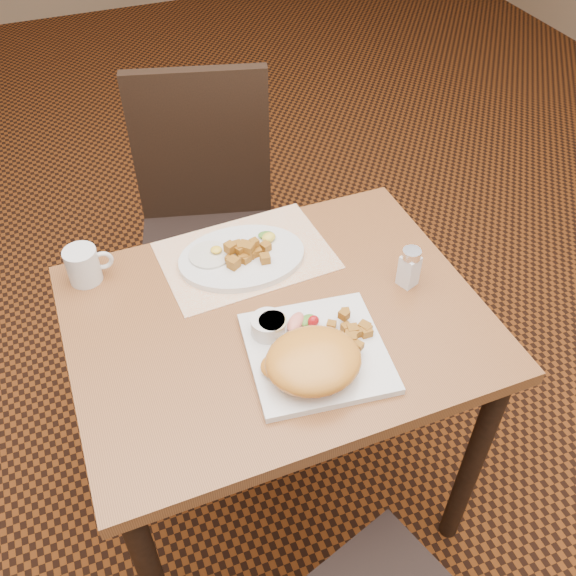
# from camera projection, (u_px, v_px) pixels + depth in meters

# --- Properties ---
(ground) EXTENTS (8.00, 8.00, 0.00)m
(ground) POSITION_uv_depth(u_px,v_px,m) (280.00, 487.00, 1.93)
(ground) COLOR black
(ground) RESTS_ON ground
(table) EXTENTS (0.90, 0.70, 0.75)m
(table) POSITION_uv_depth(u_px,v_px,m) (277.00, 348.00, 1.49)
(table) COLOR brown
(table) RESTS_ON ground
(chair_far) EXTENTS (0.52, 0.52, 0.97)m
(chair_far) POSITION_uv_depth(u_px,v_px,m) (207.00, 216.00, 2.02)
(chair_far) COLOR black
(chair_far) RESTS_ON ground
(placemat) EXTENTS (0.41, 0.30, 0.00)m
(placemat) POSITION_uv_depth(u_px,v_px,m) (246.00, 256.00, 1.56)
(placemat) COLOR white
(placemat) RESTS_ON table
(plate_square) EXTENTS (0.31, 0.31, 0.02)m
(plate_square) POSITION_uv_depth(u_px,v_px,m) (317.00, 352.00, 1.33)
(plate_square) COLOR silver
(plate_square) RESTS_ON table
(plate_oval) EXTENTS (0.32, 0.25, 0.02)m
(plate_oval) POSITION_uv_depth(u_px,v_px,m) (242.00, 257.00, 1.54)
(plate_oval) COLOR silver
(plate_oval) RESTS_ON placemat
(hollandaise_mound) EXTENTS (0.20, 0.17, 0.07)m
(hollandaise_mound) POSITION_uv_depth(u_px,v_px,m) (312.00, 361.00, 1.26)
(hollandaise_mound) COLOR orange
(hollandaise_mound) RESTS_ON plate_square
(ramekin) EXTENTS (0.08, 0.07, 0.04)m
(ramekin) POSITION_uv_depth(u_px,v_px,m) (268.00, 325.00, 1.34)
(ramekin) COLOR silver
(ramekin) RESTS_ON plate_square
(garnish_sq) EXTENTS (0.08, 0.06, 0.03)m
(garnish_sq) POSITION_uv_depth(u_px,v_px,m) (302.00, 321.00, 1.37)
(garnish_sq) COLOR #387223
(garnish_sq) RESTS_ON plate_square
(fried_egg) EXTENTS (0.10, 0.10, 0.02)m
(fried_egg) POSITION_uv_depth(u_px,v_px,m) (211.00, 254.00, 1.53)
(fried_egg) COLOR white
(fried_egg) RESTS_ON plate_oval
(garnish_ov) EXTENTS (0.05, 0.05, 0.02)m
(garnish_ov) POSITION_uv_depth(u_px,v_px,m) (268.00, 236.00, 1.57)
(garnish_ov) COLOR #387223
(garnish_ov) RESTS_ON plate_oval
(salt_shaker) EXTENTS (0.05, 0.05, 0.10)m
(salt_shaker) POSITION_uv_depth(u_px,v_px,m) (409.00, 267.00, 1.45)
(salt_shaker) COLOR white
(salt_shaker) RESTS_ON table
(coffee_mug) EXTENTS (0.11, 0.08, 0.09)m
(coffee_mug) POSITION_uv_depth(u_px,v_px,m) (84.00, 265.00, 1.47)
(coffee_mug) COLOR silver
(coffee_mug) RESTS_ON table
(home_fries_sq) EXTENTS (0.10, 0.12, 0.04)m
(home_fries_sq) POSITION_uv_depth(u_px,v_px,m) (352.00, 331.00, 1.34)
(home_fries_sq) COLOR #AE6E1C
(home_fries_sq) RESTS_ON plate_square
(home_fries_ov) EXTENTS (0.12, 0.07, 0.04)m
(home_fries_ov) POSITION_uv_depth(u_px,v_px,m) (246.00, 252.00, 1.51)
(home_fries_ov) COLOR #AE6E1C
(home_fries_ov) RESTS_ON plate_oval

